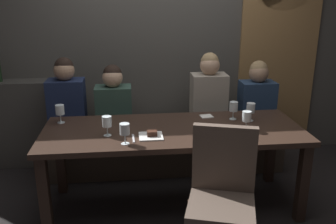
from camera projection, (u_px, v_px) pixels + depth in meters
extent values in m
plane|color=black|center=(173.00, 204.00, 3.34)|extent=(9.00, 9.00, 0.00)
cube|color=#4C4944|center=(160.00, 25.00, 4.02)|extent=(6.00, 0.12, 3.00)
cube|color=olive|center=(277.00, 64.00, 4.23)|extent=(0.90, 0.05, 2.10)
cube|color=#413E3A|center=(22.00, 123.00, 4.01)|extent=(1.10, 0.28, 0.95)
cube|color=black|center=(45.00, 198.00, 2.79)|extent=(0.08, 0.08, 0.69)
cube|color=black|center=(303.00, 183.00, 3.00)|extent=(0.08, 0.08, 0.69)
cube|color=black|center=(60.00, 159.00, 3.45)|extent=(0.08, 0.08, 0.69)
cube|color=black|center=(271.00, 149.00, 3.66)|extent=(0.08, 0.08, 0.69)
cube|color=#302119|center=(173.00, 131.00, 3.11)|extent=(2.20, 0.84, 0.04)
cube|color=#40352A|center=(165.00, 155.00, 3.94)|extent=(2.50, 0.40, 0.35)
cube|color=brown|center=(165.00, 135.00, 3.87)|extent=(2.50, 0.44, 0.10)
cylinder|color=#302119|center=(237.00, 222.00, 2.73)|extent=(0.04, 0.04, 0.42)
cube|color=brown|center=(221.00, 208.00, 2.46)|extent=(0.55, 0.55, 0.08)
cube|color=brown|center=(224.00, 158.00, 2.55)|extent=(0.44, 0.18, 0.48)
cube|color=#192342|center=(67.00, 108.00, 3.66)|extent=(0.36, 0.24, 0.58)
sphere|color=tan|center=(64.00, 71.00, 3.55)|extent=(0.20, 0.20, 0.20)
sphere|color=black|center=(64.00, 67.00, 3.54)|extent=(0.18, 0.18, 0.18)
cube|color=#2D473D|center=(114.00, 111.00, 3.71)|extent=(0.36, 0.24, 0.50)
sphere|color=tan|center=(112.00, 77.00, 3.60)|extent=(0.20, 0.20, 0.20)
sphere|color=black|center=(112.00, 74.00, 3.60)|extent=(0.18, 0.18, 0.18)
cube|color=#9E9384|center=(208.00, 103.00, 3.80)|extent=(0.36, 0.24, 0.60)
sphere|color=tan|center=(210.00, 65.00, 3.68)|extent=(0.20, 0.20, 0.20)
sphere|color=#9E7F56|center=(210.00, 62.00, 3.68)|extent=(0.18, 0.18, 0.18)
cube|color=navy|center=(256.00, 105.00, 3.89)|extent=(0.36, 0.24, 0.51)
sphere|color=tan|center=(259.00, 73.00, 3.78)|extent=(0.20, 0.20, 0.20)
sphere|color=#9E7F56|center=(259.00, 69.00, 3.78)|extent=(0.18, 0.18, 0.18)
cylinder|color=silver|center=(125.00, 144.00, 2.79)|extent=(0.06, 0.06, 0.00)
cylinder|color=silver|center=(125.00, 139.00, 2.78)|extent=(0.01, 0.01, 0.07)
cylinder|color=silver|center=(125.00, 129.00, 2.75)|extent=(0.08, 0.08, 0.08)
cylinder|color=silver|center=(246.00, 130.00, 3.07)|extent=(0.06, 0.06, 0.00)
cylinder|color=silver|center=(246.00, 125.00, 3.06)|extent=(0.01, 0.01, 0.07)
cylinder|color=silver|center=(247.00, 116.00, 3.04)|extent=(0.08, 0.08, 0.08)
cylinder|color=gold|center=(247.00, 119.00, 3.05)|extent=(0.07, 0.07, 0.03)
cylinder|color=silver|center=(250.00, 120.00, 3.30)|extent=(0.06, 0.06, 0.00)
cylinder|color=silver|center=(250.00, 116.00, 3.29)|extent=(0.01, 0.01, 0.07)
cylinder|color=silver|center=(251.00, 108.00, 3.26)|extent=(0.08, 0.08, 0.08)
cylinder|color=silver|center=(233.00, 119.00, 3.34)|extent=(0.06, 0.06, 0.00)
cylinder|color=silver|center=(233.00, 115.00, 3.32)|extent=(0.01, 0.01, 0.07)
cylinder|color=silver|center=(234.00, 106.00, 3.30)|extent=(0.08, 0.08, 0.08)
cylinder|color=maroon|center=(233.00, 109.00, 3.31)|extent=(0.07, 0.07, 0.03)
cylinder|color=silver|center=(61.00, 123.00, 3.24)|extent=(0.06, 0.06, 0.00)
cylinder|color=silver|center=(61.00, 118.00, 3.23)|extent=(0.01, 0.01, 0.07)
cylinder|color=silver|center=(60.00, 110.00, 3.21)|extent=(0.08, 0.08, 0.08)
cylinder|color=gold|center=(60.00, 112.00, 3.21)|extent=(0.07, 0.07, 0.04)
cylinder|color=silver|center=(108.00, 135.00, 2.95)|extent=(0.06, 0.06, 0.00)
cylinder|color=silver|center=(107.00, 131.00, 2.94)|extent=(0.01, 0.01, 0.07)
cylinder|color=silver|center=(107.00, 121.00, 2.92)|extent=(0.08, 0.08, 0.08)
cylinder|color=white|center=(223.00, 141.00, 2.84)|extent=(0.12, 0.12, 0.01)
cylinder|color=white|center=(223.00, 137.00, 2.83)|extent=(0.06, 0.06, 0.06)
cylinder|color=brown|center=(223.00, 134.00, 2.82)|extent=(0.05, 0.05, 0.01)
cube|color=white|center=(151.00, 136.00, 2.93)|extent=(0.19, 0.19, 0.01)
cube|color=#381E14|center=(152.00, 133.00, 2.92)|extent=(0.08, 0.06, 0.04)
cube|color=silver|center=(133.00, 138.00, 2.89)|extent=(0.02, 0.17, 0.01)
cube|color=silver|center=(206.00, 116.00, 3.40)|extent=(0.12, 0.12, 0.01)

